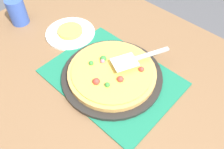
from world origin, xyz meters
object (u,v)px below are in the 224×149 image
Objects in this scene: cup_corner at (17,11)px; pizza_pan at (112,76)px; pizza_server at (136,58)px; served_slice_right at (70,31)px; pizza at (112,72)px; plate_far_right at (70,33)px.

pizza_pan is at bearing -175.22° from cup_corner.
pizza_server is (-0.59, -0.13, 0.01)m from cup_corner.
pizza is at bearing 169.31° from served_slice_right.
pizza_pan is 1.15× the size of pizza.
pizza_pan is at bearing 169.39° from plate_far_right.
cup_corner reaches higher than pizza_server.
pizza is (-0.00, 0.00, 0.02)m from pizza_pan.
served_slice_right is at bearing -90.00° from plate_far_right.
plate_far_right is 0.26m from cup_corner.
pizza is at bearing 169.31° from plate_far_right.
plate_far_right is 2.00× the size of served_slice_right.
pizza is at bearing 92.74° from pizza_pan.
plate_far_right is (0.31, -0.06, -0.01)m from pizza_pan.
cup_corner is at bearing 4.78° from pizza_pan.
plate_far_right is (0.31, -0.06, -0.03)m from pizza.
pizza_server is (-0.35, -0.03, 0.06)m from plate_far_right.
cup_corner is at bearing 4.73° from pizza.
pizza_server is at bearing -114.18° from pizza.
served_slice_right is 0.92× the size of cup_corner.
cup_corner reaches higher than pizza.
pizza_pan is at bearing 169.39° from served_slice_right.
plate_far_right is at bearing -156.32° from cup_corner.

